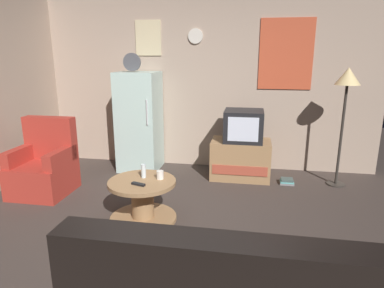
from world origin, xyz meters
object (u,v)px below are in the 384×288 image
object	(u,v)px
remote_control	(138,184)
fridge	(140,121)
mug_ceramic_white	(160,175)
book_stack	(287,181)
tv_stand	(240,159)
coffee_table	(143,201)
crt_tv	(244,126)
standing_lamp	(347,86)
armchair	(44,167)
wine_glass	(144,171)

from	to	relation	value
remote_control	fridge	bearing A→B (deg)	125.65
mug_ceramic_white	book_stack	xyz separation A→B (m)	(1.47, 1.27, -0.46)
tv_stand	coffee_table	xyz separation A→B (m)	(-0.99, -1.51, -0.05)
crt_tv	standing_lamp	bearing A→B (deg)	-2.84
tv_stand	remote_control	distance (m)	1.92
tv_stand	remote_control	xyz separation A→B (m)	(-0.98, -1.64, 0.19)
standing_lamp	mug_ceramic_white	xyz separation A→B (m)	(-2.13, -1.36, -0.86)
armchair	standing_lamp	bearing A→B (deg)	13.47
fridge	crt_tv	world-z (taller)	fridge
standing_lamp	book_stack	bearing A→B (deg)	-172.00
wine_glass	book_stack	bearing A→B (deg)	37.29
crt_tv	standing_lamp	size ratio (longest dim) A/B	0.34
coffee_table	mug_ceramic_white	size ratio (longest dim) A/B	8.00
fridge	tv_stand	distance (m)	1.64
wine_glass	armchair	world-z (taller)	armchair
coffee_table	mug_ceramic_white	distance (m)	0.34
coffee_table	book_stack	xyz separation A→B (m)	(1.64, 1.36, -0.19)
wine_glass	mug_ceramic_white	bearing A→B (deg)	-3.17
mug_ceramic_white	book_stack	distance (m)	1.99
mug_ceramic_white	remote_control	world-z (taller)	mug_ceramic_white
coffee_table	book_stack	bearing A→B (deg)	39.53
wine_glass	armchair	distance (m)	1.56
fridge	standing_lamp	xyz separation A→B (m)	(2.88, -0.22, 0.60)
book_stack	coffee_table	bearing A→B (deg)	-140.47
tv_stand	standing_lamp	world-z (taller)	standing_lamp
tv_stand	armchair	distance (m)	2.67
armchair	crt_tv	bearing A→B (deg)	21.24
fridge	remote_control	xyz separation A→B (m)	(0.58, -1.79, -0.29)
coffee_table	wine_glass	distance (m)	0.32
crt_tv	book_stack	bearing A→B (deg)	-14.05
crt_tv	remote_control	distance (m)	1.95
coffee_table	book_stack	size ratio (longest dim) A/B	3.78
crt_tv	tv_stand	bearing A→B (deg)	177.91
remote_control	book_stack	world-z (taller)	remote_control
standing_lamp	tv_stand	bearing A→B (deg)	177.18
remote_control	armchair	bearing A→B (deg)	173.96
wine_glass	mug_ceramic_white	world-z (taller)	wine_glass
mug_ceramic_white	armchair	distance (m)	1.74
remote_control	book_stack	bearing A→B (deg)	59.97
mug_ceramic_white	remote_control	size ratio (longest dim) A/B	0.60
standing_lamp	mug_ceramic_white	distance (m)	2.67
wine_glass	armchair	bearing A→B (deg)	163.51
fridge	crt_tv	bearing A→B (deg)	-5.53
armchair	remote_control	bearing A→B (deg)	-23.87
standing_lamp	wine_glass	world-z (taller)	standing_lamp
standing_lamp	armchair	size ratio (longest dim) A/B	1.66
armchair	wine_glass	bearing A→B (deg)	-16.49
coffee_table	remote_control	world-z (taller)	remote_control
wine_glass	mug_ceramic_white	distance (m)	0.19
coffee_table	armchair	distance (m)	1.59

